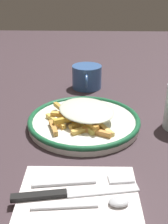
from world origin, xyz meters
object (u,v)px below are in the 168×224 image
Objects in this scene: coffee_mug at (87,77)px; napkin at (76,197)px; fork at (84,181)px; spoon at (97,204)px; knife at (65,194)px; plate at (84,121)px; fries_heap at (84,113)px.

napkin is at bearing -0.52° from coffee_mug.
fork is at bearing 0.86° from coffee_mug.
napkin is at bearing -22.16° from fork.
spoon is (0.05, 0.02, 0.00)m from fork.
knife reaches higher than fork.
plate is 0.02m from fries_heap.
knife is at bearing -4.98° from plate.
plate is at bearing 179.10° from napkin.
plate is 2.29× the size of coffee_mug.
coffee_mug is (-0.27, -0.00, 0.00)m from fries_heap.
fries_heap is (0.00, 0.00, 0.02)m from plate.
fork is 1.48× the size of coffee_mug.
fries_heap is at bearing 20.48° from plate.
knife is (0.00, -0.02, 0.01)m from napkin.
fork is 1.16× the size of spoon.
fries_heap is 0.28m from spoon.
spoon is at bearing 6.07° from fries_heap.
plate is at bearing -159.52° from fries_heap.
coffee_mug reaches higher than napkin.
napkin is 0.94× the size of knife.
fries_heap reaches higher than fork.
fries_heap reaches higher than spoon.
spoon is at bearing 54.80° from napkin.
plate is 1.79× the size of spoon.
coffee_mug is (-0.49, -0.01, 0.02)m from fork.
plate is 1.55× the size of fork.
spoon is (0.02, 0.05, 0.00)m from knife.
fries_heap is 1.27× the size of spoon.
knife is 0.52m from coffee_mug.
spoon is (0.28, 0.03, 0.00)m from plate.
plate is at bearing -0.15° from coffee_mug.
knife is 1.37× the size of spoon.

